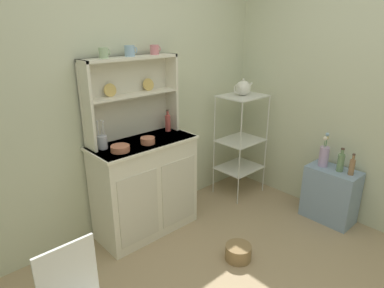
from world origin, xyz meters
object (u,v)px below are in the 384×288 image
object	(u,v)px
oil_bottle	(341,162)
vinegar_bottle	(352,166)
flower_vase	(324,155)
porcelain_teapot	(243,88)
hutch_cabinet	(146,186)
utensil_jar	(102,142)
floor_basket	(238,252)
bakers_rack	(241,134)
hutch_shelf_unit	(130,92)
side_shelf_blue	(330,195)
bowl_mixing_large	(120,148)
cup_sage_0	(104,53)
jam_bottle	(168,122)

from	to	relation	value
oil_bottle	vinegar_bottle	bearing A→B (deg)	-90.00
flower_vase	vinegar_bottle	bearing A→B (deg)	-90.00
porcelain_teapot	flower_vase	xyz separation A→B (m)	(0.22, -0.86, -0.56)
hutch_cabinet	utensil_jar	bearing A→B (deg)	167.27
floor_basket	hutch_cabinet	bearing A→B (deg)	108.92
hutch_cabinet	bakers_rack	bearing A→B (deg)	-4.72
oil_bottle	flower_vase	bearing A→B (deg)	90.00
utensil_jar	porcelain_teapot	distance (m)	1.59
hutch_cabinet	flower_vase	size ratio (longest dim) A/B	2.78
hutch_shelf_unit	side_shelf_blue	size ratio (longest dim) A/B	1.61
hutch_cabinet	porcelain_teapot	size ratio (longest dim) A/B	3.79
hutch_shelf_unit	bowl_mixing_large	world-z (taller)	hutch_shelf_unit
side_shelf_blue	vinegar_bottle	world-z (taller)	vinegar_bottle
side_shelf_blue	vinegar_bottle	xyz separation A→B (m)	(0.00, -0.15, 0.35)
bakers_rack	floor_basket	distance (m)	1.36
cup_sage_0	jam_bottle	distance (m)	0.89
hutch_cabinet	utensil_jar	distance (m)	0.61
hutch_cabinet	jam_bottle	xyz separation A→B (m)	(0.35, 0.09, 0.52)
side_shelf_blue	jam_bottle	size ratio (longest dim) A/B	2.60
utensil_jar	oil_bottle	size ratio (longest dim) A/B	1.05
bowl_mixing_large	oil_bottle	size ratio (longest dim) A/B	0.67
side_shelf_blue	oil_bottle	xyz separation A→B (m)	(0.00, -0.05, 0.36)
hutch_cabinet	floor_basket	size ratio (longest dim) A/B	4.33
jam_bottle	cup_sage_0	bearing A→B (deg)	176.49
utensil_jar	flower_vase	distance (m)	2.08
cup_sage_0	porcelain_teapot	bearing A→B (deg)	-8.70
side_shelf_blue	jam_bottle	xyz separation A→B (m)	(-1.09, 1.17, 0.70)
cup_sage_0	utensil_jar	world-z (taller)	cup_sage_0
vinegar_bottle	oil_bottle	bearing A→B (deg)	90.00
hutch_shelf_unit	bakers_rack	distance (m)	1.38
flower_vase	vinegar_bottle	world-z (taller)	flower_vase
hutch_shelf_unit	oil_bottle	xyz separation A→B (m)	(1.44, -1.29, -0.67)
hutch_cabinet	bakers_rack	size ratio (longest dim) A/B	0.82
floor_basket	flower_vase	bearing A→B (deg)	-4.44
floor_basket	jam_bottle	distance (m)	1.32
cup_sage_0	bakers_rack	bearing A→B (deg)	-8.69
jam_bottle	utensil_jar	xyz separation A→B (m)	(-0.69, -0.01, -0.02)
cup_sage_0	oil_bottle	distance (m)	2.32
hutch_shelf_unit	side_shelf_blue	world-z (taller)	hutch_shelf_unit
bakers_rack	floor_basket	world-z (taller)	bakers_rack
bowl_mixing_large	side_shelf_blue	bearing A→B (deg)	-30.55
floor_basket	jam_bottle	xyz separation A→B (m)	(0.05, 0.96, 0.91)
side_shelf_blue	floor_basket	size ratio (longest dim) A/B	2.49
flower_vase	bowl_mixing_large	bearing A→B (deg)	152.54
hutch_cabinet	floor_basket	distance (m)	1.00
bowl_mixing_large	flower_vase	distance (m)	1.94
jam_bottle	side_shelf_blue	bearing A→B (deg)	-46.97
bakers_rack	side_shelf_blue	distance (m)	1.10
bowl_mixing_large	porcelain_teapot	world-z (taller)	porcelain_teapot
flower_vase	side_shelf_blue	bearing A→B (deg)	-90.00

